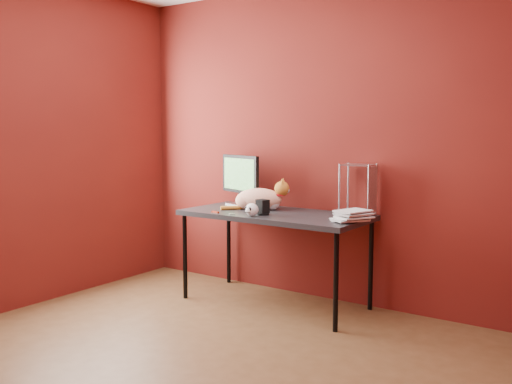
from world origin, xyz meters
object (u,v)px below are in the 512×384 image
Objects in this scene: desk at (275,219)px; speaker at (263,208)px; monitor at (240,178)px; cat at (260,199)px; book_stack at (347,154)px; skull_mug at (252,210)px.

desk is 0.19m from speaker.
monitor is 0.33m from cat.
book_stack reaches higher than desk.
desk is at bearing 89.27° from skull_mug.
skull_mug reaches higher than desk.
skull_mug is at bearing -87.35° from cat.
book_stack reaches higher than cat.
skull_mug is (0.43, -0.44, -0.19)m from monitor.
cat is 4.11× the size of speaker.
cat is at bearing 122.46° from skull_mug.
cat reaches higher than skull_mug.
desk is 0.25m from cat.
book_stack is at bearing -0.94° from desk.
book_stack reaches higher than speaker.
speaker is at bearing -73.43° from cat.
book_stack is (0.65, 0.15, 0.43)m from speaker.
speaker is (0.18, -0.22, -0.04)m from cat.
skull_mug is (0.16, -0.34, -0.04)m from cat.
book_stack is (0.67, 0.26, 0.43)m from skull_mug.
monitor reaches higher than skull_mug.
desk is 14.40× the size of skull_mug.
desk is 0.58m from monitor.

